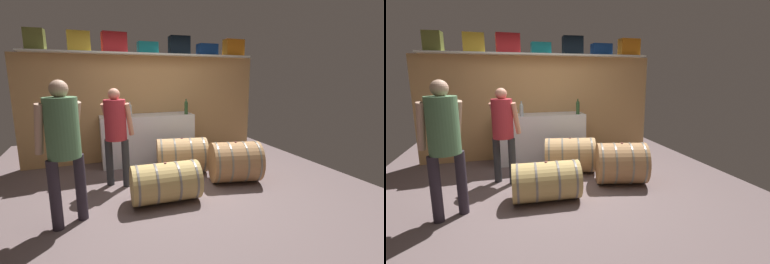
% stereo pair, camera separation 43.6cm
% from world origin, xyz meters
% --- Properties ---
extents(ground_plane, '(6.02, 7.24, 0.02)m').
position_xyz_m(ground_plane, '(0.00, 0.51, -0.01)').
color(ground_plane, '#685657').
extents(back_wall_panel, '(4.82, 0.10, 2.11)m').
position_xyz_m(back_wall_panel, '(0.00, 2.02, 1.05)').
color(back_wall_panel, tan).
rests_on(back_wall_panel, ground).
extents(high_shelf_board, '(4.44, 0.40, 0.03)m').
position_xyz_m(high_shelf_board, '(0.00, 1.87, 2.12)').
color(high_shelf_board, silver).
rests_on(high_shelf_board, back_wall_panel).
extents(toolcase_olive, '(0.32, 0.26, 0.35)m').
position_xyz_m(toolcase_olive, '(-1.93, 1.87, 2.31)').
color(toolcase_olive, olive).
rests_on(toolcase_olive, high_shelf_board).
extents(toolcase_yellow, '(0.40, 0.32, 0.34)m').
position_xyz_m(toolcase_yellow, '(-1.24, 1.87, 2.31)').
color(toolcase_yellow, yellow).
rests_on(toolcase_yellow, high_shelf_board).
extents(toolcase_red, '(0.45, 0.30, 0.36)m').
position_xyz_m(toolcase_red, '(-0.63, 1.87, 2.32)').
color(toolcase_red, red).
rests_on(toolcase_red, high_shelf_board).
extents(toolcase_teal, '(0.39, 0.22, 0.22)m').
position_xyz_m(toolcase_teal, '(-0.00, 1.87, 2.25)').
color(toolcase_teal, '#11767D').
rests_on(toolcase_teal, high_shelf_board).
extents(toolcase_black, '(0.42, 0.32, 0.35)m').
position_xyz_m(toolcase_black, '(0.65, 1.87, 2.32)').
color(toolcase_black, black).
rests_on(toolcase_black, high_shelf_board).
extents(toolcase_navy, '(0.40, 0.26, 0.23)m').
position_xyz_m(toolcase_navy, '(1.27, 1.87, 2.25)').
color(toolcase_navy, navy).
rests_on(toolcase_navy, high_shelf_board).
extents(toolcase_orange, '(0.43, 0.24, 0.35)m').
position_xyz_m(toolcase_orange, '(1.90, 1.87, 2.31)').
color(toolcase_orange, orange).
rests_on(toolcase_orange, high_shelf_board).
extents(work_cabinet, '(1.79, 0.56, 0.96)m').
position_xyz_m(work_cabinet, '(-0.09, 1.68, 0.48)').
color(work_cabinet, white).
rests_on(work_cabinet, ground).
extents(wine_bottle_clear, '(0.07, 0.07, 0.28)m').
position_xyz_m(wine_bottle_clear, '(-0.45, 1.52, 1.09)').
color(wine_bottle_clear, '#ABBCBF').
rests_on(wine_bottle_clear, work_cabinet).
extents(wine_bottle_green, '(0.07, 0.07, 0.30)m').
position_xyz_m(wine_bottle_green, '(0.65, 1.48, 1.10)').
color(wine_bottle_green, '#2D502D').
rests_on(wine_bottle_green, work_cabinet).
extents(wine_glass, '(0.07, 0.07, 0.13)m').
position_xyz_m(wine_glass, '(-0.55, 1.59, 1.04)').
color(wine_glass, white).
rests_on(wine_glass, work_cabinet).
extents(red_funnel, '(0.11, 0.11, 0.10)m').
position_xyz_m(red_funnel, '(-0.70, 1.66, 1.01)').
color(red_funnel, red).
rests_on(red_funnel, work_cabinet).
extents(wine_barrel_near, '(0.91, 0.81, 0.67)m').
position_xyz_m(wine_barrel_near, '(1.01, 0.13, 0.33)').
color(wine_barrel_near, '#AD7C4E').
rests_on(wine_barrel_near, ground).
extents(wine_barrel_far, '(0.94, 0.58, 0.56)m').
position_xyz_m(wine_barrel_far, '(-0.25, -0.17, 0.28)').
color(wine_barrel_far, tan).
rests_on(wine_barrel_far, ground).
extents(wine_barrel_flank, '(0.98, 0.78, 0.63)m').
position_xyz_m(wine_barrel_flank, '(0.33, 0.84, 0.31)').
color(wine_barrel_flank, tan).
rests_on(wine_barrel_flank, ground).
extents(winemaker_pouring, '(0.51, 0.47, 1.53)m').
position_xyz_m(winemaker_pouring, '(-0.80, 0.64, 0.94)').
color(winemaker_pouring, '#2C2E32').
rests_on(winemaker_pouring, ground).
extents(visitor_tasting, '(0.54, 0.49, 1.67)m').
position_xyz_m(visitor_tasting, '(-1.46, -0.33, 1.02)').
color(visitor_tasting, '#2F2832').
rests_on(visitor_tasting, ground).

